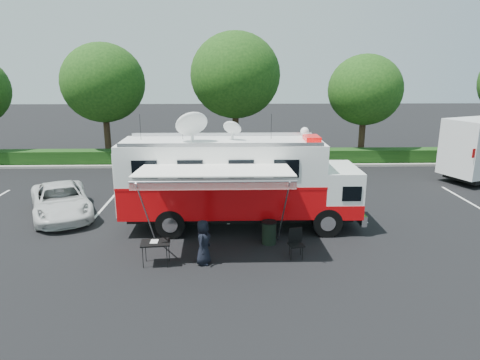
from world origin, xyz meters
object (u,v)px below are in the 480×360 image
object	(u,v)px
folding_table	(156,243)
trash_bin	(269,232)
command_truck	(238,181)
white_suv	(62,216)

from	to	relation	value
folding_table	trash_bin	distance (m)	4.37
command_truck	folding_table	distance (m)	4.71
white_suv	trash_bin	xyz separation A→B (m)	(9.10, -3.35, 0.45)
folding_table	command_truck	bearing A→B (deg)	50.73
white_suv	trash_bin	world-z (taller)	trash_bin
command_truck	trash_bin	world-z (taller)	command_truck
folding_table	trash_bin	bearing A→B (deg)	23.07
trash_bin	folding_table	bearing A→B (deg)	-156.93
white_suv	trash_bin	distance (m)	9.71
command_truck	white_suv	world-z (taller)	command_truck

